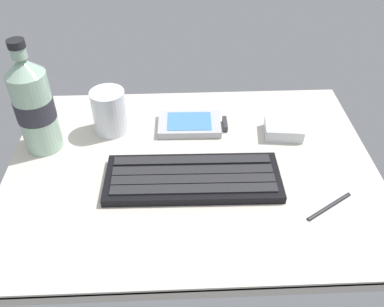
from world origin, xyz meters
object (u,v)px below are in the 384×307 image
water_bottle (34,105)px  stylus_pen (330,205)px  handheld_device (193,124)px  keyboard (191,178)px  juice_cup (110,113)px  charger_block (284,129)px

water_bottle → stylus_pen: (47.83, -17.27, -8.66)cm
handheld_device → keyboard: bearing=-93.7°
keyboard → water_bottle: (-26.41, 10.62, 8.20)cm
juice_cup → stylus_pen: 42.23cm
keyboard → handheld_device: size_ratio=2.26×
keyboard → juice_cup: 21.20cm
water_bottle → charger_block: water_bottle is taller
keyboard → charger_block: bearing=34.0°
juice_cup → keyboard: bearing=-45.7°
charger_block → stylus_pen: size_ratio=0.74×
juice_cup → charger_block: size_ratio=1.21×
juice_cup → water_bottle: (-11.76, -4.40, 5.10)cm
keyboard → handheld_device: 15.22cm
stylus_pen → water_bottle: bearing=127.8°
handheld_device → water_bottle: bearing=-170.5°
keyboard → stylus_pen: bearing=-17.2°
water_bottle → charger_block: (44.46, 1.54, -7.81)cm
keyboard → water_bottle: water_bottle is taller
charger_block → stylus_pen: (3.37, -18.81, -0.85)cm
juice_cup → charger_block: bearing=-5.0°
juice_cup → charger_block: (32.69, -2.85, -2.71)cm
handheld_device → water_bottle: 28.98cm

